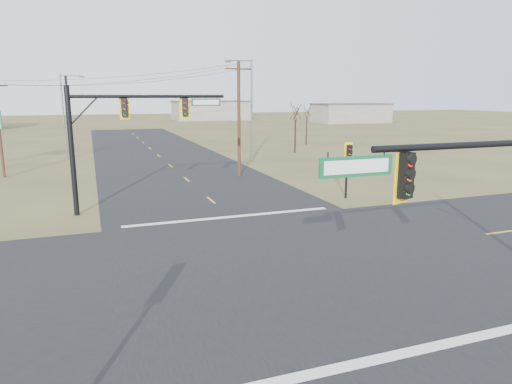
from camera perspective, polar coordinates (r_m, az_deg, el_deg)
The scene contains 14 objects.
ground at distance 19.25m, azimuth 3.36°, elevation -8.68°, with size 320.00×320.00×0.00m, color olive.
road_ew at distance 19.24m, azimuth 3.36°, elevation -8.65°, with size 160.00×14.00×0.02m, color black.
road_ns at distance 19.24m, azimuth 3.36°, elevation -8.64°, with size 14.00×160.00×0.02m, color black.
stop_bar_near at distance 13.36m, azimuth 16.88°, elevation -18.96°, with size 12.00×0.40×0.01m, color silver.
stop_bar_far at distance 25.96m, azimuth -3.18°, elevation -3.11°, with size 12.00×0.40×0.01m, color silver.
mast_arm_far at distance 27.65m, azimuth -16.20°, elevation 8.40°, with size 9.04×0.53×7.33m.
pedestal_signal_ne at distance 30.71m, azimuth 11.49°, elevation 4.32°, with size 0.60×0.50×3.79m.
utility_pole_near at distance 38.61m, azimuth -2.15°, elevation 9.24°, with size 2.32×0.45×9.50m.
streetlight_a at distance 47.67m, azimuth -0.82°, elevation 10.85°, with size 2.91×0.46×10.38m.
streetlight_c at distance 53.71m, azimuth -22.75°, elevation 9.25°, with size 2.52×0.31×9.03m.
bare_tree_c at distance 54.85m, azimuth 4.97°, elevation 10.04°, with size 3.29×3.29×6.32m.
bare_tree_d at distance 64.38m, azimuth 6.39°, elevation 10.08°, with size 2.60×2.60×5.86m.
warehouse_mid at distance 130.62m, azimuth -5.72°, elevation 10.06°, with size 20.00×12.00×5.00m, color #9E978C.
warehouse_right at distance 119.13m, azimuth 11.74°, elevation 9.57°, with size 18.00×10.00×4.50m, color #9E978C.
Camera 1 is at (-7.17, -16.52, 6.79)m, focal length 32.00 mm.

